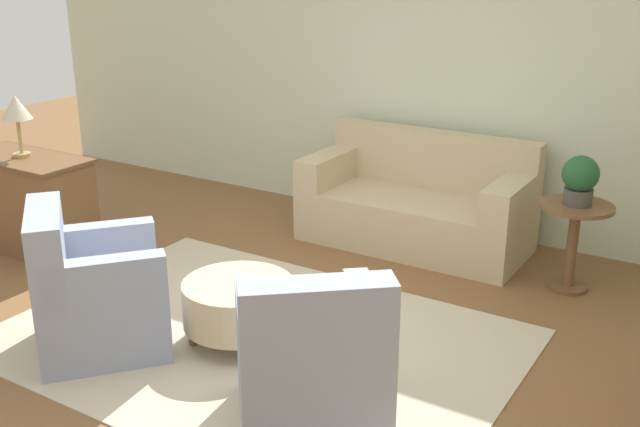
{
  "coord_description": "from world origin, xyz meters",
  "views": [
    {
      "loc": [
        2.65,
        -3.46,
        2.41
      ],
      "look_at": [
        0.15,
        0.55,
        0.75
      ],
      "focal_mm": 42.0,
      "sensor_mm": 36.0,
      "label": 1
    }
  ],
  "objects_px": {
    "couch": "(418,205)",
    "potted_plant_on_side_table": "(580,179)",
    "ottoman_table": "(238,303)",
    "armchair_right": "(312,367)",
    "armchair_left": "(92,295)",
    "dresser": "(28,201)",
    "table_lamp": "(16,110)",
    "side_table": "(574,232)"
  },
  "relations": [
    {
      "from": "side_table",
      "to": "dresser",
      "type": "xyz_separation_m",
      "value": [
        -4.12,
        -1.59,
        -0.04
      ]
    },
    {
      "from": "dresser",
      "to": "potted_plant_on_side_table",
      "type": "relative_size",
      "value": 3.23
    },
    {
      "from": "couch",
      "to": "dresser",
      "type": "height_order",
      "value": "couch"
    },
    {
      "from": "side_table",
      "to": "table_lamp",
      "type": "distance_m",
      "value": 4.47
    },
    {
      "from": "armchair_right",
      "to": "potted_plant_on_side_table",
      "type": "distance_m",
      "value": 2.65
    },
    {
      "from": "armchair_right",
      "to": "side_table",
      "type": "height_order",
      "value": "armchair_right"
    },
    {
      "from": "ottoman_table",
      "to": "armchair_left",
      "type": "bearing_deg",
      "value": -142.63
    },
    {
      "from": "armchair_right",
      "to": "side_table",
      "type": "distance_m",
      "value": 2.6
    },
    {
      "from": "dresser",
      "to": "side_table",
      "type": "bearing_deg",
      "value": 21.07
    },
    {
      "from": "dresser",
      "to": "armchair_right",
      "type": "bearing_deg",
      "value": -15.07
    },
    {
      "from": "couch",
      "to": "potted_plant_on_side_table",
      "type": "relative_size",
      "value": 5.24
    },
    {
      "from": "couch",
      "to": "table_lamp",
      "type": "xyz_separation_m",
      "value": [
        -2.74,
        -1.85,
        0.86
      ]
    },
    {
      "from": "ottoman_table",
      "to": "table_lamp",
      "type": "height_order",
      "value": "table_lamp"
    },
    {
      "from": "couch",
      "to": "ottoman_table",
      "type": "relative_size",
      "value": 2.67
    },
    {
      "from": "armchair_right",
      "to": "dresser",
      "type": "relative_size",
      "value": 0.91
    },
    {
      "from": "dresser",
      "to": "table_lamp",
      "type": "bearing_deg",
      "value": -172.87
    },
    {
      "from": "couch",
      "to": "side_table",
      "type": "distance_m",
      "value": 1.41
    },
    {
      "from": "armchair_left",
      "to": "dresser",
      "type": "xyz_separation_m",
      "value": [
        -1.79,
        0.92,
        0.05
      ]
    },
    {
      "from": "potted_plant_on_side_table",
      "to": "table_lamp",
      "type": "relative_size",
      "value": 0.71
    },
    {
      "from": "dresser",
      "to": "potted_plant_on_side_table",
      "type": "bearing_deg",
      "value": 21.07
    },
    {
      "from": "ottoman_table",
      "to": "dresser",
      "type": "height_order",
      "value": "dresser"
    },
    {
      "from": "potted_plant_on_side_table",
      "to": "dresser",
      "type": "bearing_deg",
      "value": -158.93
    },
    {
      "from": "armchair_right",
      "to": "side_table",
      "type": "xyz_separation_m",
      "value": [
        0.7,
        2.51,
        0.08
      ]
    },
    {
      "from": "side_table",
      "to": "potted_plant_on_side_table",
      "type": "xyz_separation_m",
      "value": [
        0.0,
        -0.0,
        0.41
      ]
    },
    {
      "from": "potted_plant_on_side_table",
      "to": "table_lamp",
      "type": "height_order",
      "value": "table_lamp"
    },
    {
      "from": "armchair_right",
      "to": "potted_plant_on_side_table",
      "type": "height_order",
      "value": "potted_plant_on_side_table"
    },
    {
      "from": "couch",
      "to": "armchair_right",
      "type": "height_order",
      "value": "armchair_right"
    },
    {
      "from": "armchair_right",
      "to": "ottoman_table",
      "type": "bearing_deg",
      "value": 148.83
    },
    {
      "from": "side_table",
      "to": "potted_plant_on_side_table",
      "type": "relative_size",
      "value": 1.84
    },
    {
      "from": "table_lamp",
      "to": "couch",
      "type": "bearing_deg",
      "value": 34.01
    },
    {
      "from": "ottoman_table",
      "to": "side_table",
      "type": "xyz_separation_m",
      "value": [
        1.61,
        1.96,
        0.18
      ]
    },
    {
      "from": "couch",
      "to": "armchair_left",
      "type": "distance_m",
      "value": 2.93
    },
    {
      "from": "table_lamp",
      "to": "armchair_left",
      "type": "bearing_deg",
      "value": -27.27
    },
    {
      "from": "armchair_right",
      "to": "dresser",
      "type": "distance_m",
      "value": 3.54
    },
    {
      "from": "armchair_right",
      "to": "potted_plant_on_side_table",
      "type": "xyz_separation_m",
      "value": [
        0.7,
        2.51,
        0.49
      ]
    },
    {
      "from": "side_table",
      "to": "table_lamp",
      "type": "xyz_separation_m",
      "value": [
        -4.12,
        -1.59,
        0.74
      ]
    },
    {
      "from": "armchair_right",
      "to": "armchair_left",
      "type": "bearing_deg",
      "value": 180.0
    },
    {
      "from": "couch",
      "to": "side_table",
      "type": "bearing_deg",
      "value": -10.84
    },
    {
      "from": "armchair_left",
      "to": "dresser",
      "type": "distance_m",
      "value": 2.01
    },
    {
      "from": "potted_plant_on_side_table",
      "to": "side_table",
      "type": "bearing_deg",
      "value": 90.0
    },
    {
      "from": "side_table",
      "to": "armchair_right",
      "type": "bearing_deg",
      "value": -105.51
    },
    {
      "from": "table_lamp",
      "to": "armchair_right",
      "type": "bearing_deg",
      "value": -15.07
    }
  ]
}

